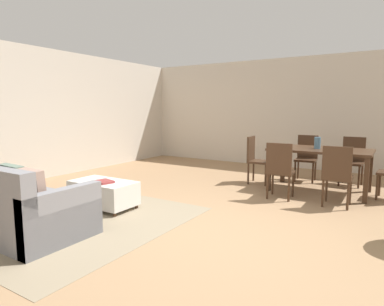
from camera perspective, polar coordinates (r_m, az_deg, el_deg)
ground_plane at (r=4.01m, az=3.13°, el=-13.57°), size 10.80×10.80×0.00m
wall_back at (r=8.47m, az=19.89°, el=6.50°), size 9.00×0.12×2.70m
wall_left at (r=7.35m, az=-27.18°, el=6.01°), size 0.12×11.00×2.70m
area_rug at (r=4.84m, az=-21.16°, el=-10.30°), size 3.00×2.80×0.01m
couch at (r=4.51m, az=-28.89°, el=-8.14°), size 1.94×0.96×0.86m
ottoman_table at (r=5.06m, az=-15.08°, el=-6.62°), size 0.98×0.54×0.40m
dining_table at (r=6.19m, az=21.30°, el=-0.13°), size 1.66×0.96×0.76m
dining_chair_near_left at (r=5.46m, az=14.99°, el=-2.44°), size 0.43×0.43×0.92m
dining_chair_near_right at (r=5.29m, az=23.86°, el=-3.16°), size 0.41×0.41×0.92m
dining_chair_far_left at (r=7.09m, az=19.25°, el=-0.35°), size 0.43×0.43×0.92m
dining_chair_far_right at (r=7.00m, az=26.06°, el=-0.79°), size 0.43×0.43×0.92m
dining_chair_head_west at (r=6.56m, az=10.95°, el=-0.67°), size 0.43×0.43×0.92m
vase_centerpiece at (r=6.16m, az=20.91°, el=1.65°), size 0.11×0.11×0.20m
book_on_ottoman at (r=4.91m, az=-14.99°, el=-4.82°), size 0.30×0.25×0.03m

